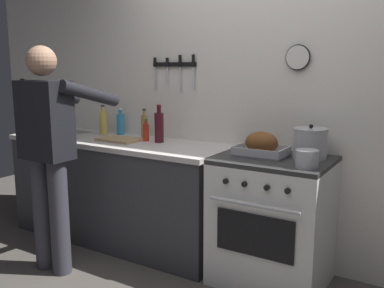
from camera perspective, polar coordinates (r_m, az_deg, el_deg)
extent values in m
cube|color=white|center=(3.33, 9.86, 6.44)|extent=(6.00, 0.10, 2.60)
cube|color=black|center=(3.65, -2.39, 10.57)|extent=(0.43, 0.02, 0.04)
cube|color=silver|center=(3.75, -4.94, 8.76)|extent=(0.02, 0.00, 0.19)
cube|color=black|center=(3.75, -4.97, 10.83)|extent=(0.02, 0.02, 0.08)
cube|color=silver|center=(3.68, -3.31, 9.15)|extent=(0.02, 0.00, 0.14)
cube|color=black|center=(3.68, -3.33, 10.83)|extent=(0.02, 0.02, 0.08)
cube|color=silver|center=(3.61, -1.60, 8.67)|extent=(0.02, 0.00, 0.20)
cube|color=black|center=(3.60, -1.61, 11.03)|extent=(0.02, 0.02, 0.10)
cube|color=silver|center=(3.54, 0.17, 8.75)|extent=(0.02, 0.00, 0.19)
cube|color=black|center=(3.54, 0.17, 11.07)|extent=(0.02, 0.02, 0.10)
cylinder|color=white|center=(3.17, 13.94, 11.16)|extent=(0.17, 0.02, 0.17)
torus|color=black|center=(3.17, 13.94, 11.16)|extent=(0.18, 0.02, 0.18)
cube|color=#38383D|center=(3.82, -9.77, -6.37)|extent=(2.00, 0.62, 0.86)
cube|color=silver|center=(3.71, -9.98, 0.29)|extent=(2.03, 0.65, 0.04)
cube|color=#B2B5B7|center=(4.21, -16.73, 0.71)|extent=(0.44, 0.36, 0.11)
cube|color=white|center=(3.11, 10.66, -10.26)|extent=(0.76, 0.62, 0.87)
cube|color=black|center=(2.83, 8.31, -11.98)|extent=(0.53, 0.01, 0.28)
cube|color=#2D2D2D|center=(2.98, 10.95, -2.12)|extent=(0.76, 0.62, 0.03)
cylinder|color=black|center=(2.80, 4.51, -4.98)|extent=(0.04, 0.02, 0.04)
cylinder|color=black|center=(2.74, 6.99, -5.34)|extent=(0.04, 0.02, 0.04)
cylinder|color=black|center=(2.69, 9.95, -5.76)|extent=(0.04, 0.02, 0.04)
cylinder|color=black|center=(2.64, 12.64, -6.13)|extent=(0.04, 0.02, 0.04)
cylinder|color=silver|center=(2.73, 8.18, -8.10)|extent=(0.61, 0.02, 0.02)
cylinder|color=#383842|center=(3.44, -19.28, -8.69)|extent=(0.14, 0.14, 0.86)
cylinder|color=#383842|center=(3.31, -17.28, -9.34)|extent=(0.14, 0.14, 0.86)
cube|color=black|center=(3.22, -19.02, 3.03)|extent=(0.38, 0.22, 0.56)
sphere|color=#9E755B|center=(3.19, -19.46, 10.43)|extent=(0.21, 0.21, 0.21)
cylinder|color=black|center=(3.52, -18.32, 6.60)|extent=(0.09, 0.55, 0.22)
cylinder|color=black|center=(3.21, -13.44, 6.52)|extent=(0.09, 0.55, 0.22)
cube|color=#B7B7BC|center=(3.03, 9.21, -1.43)|extent=(0.34, 0.25, 0.01)
cube|color=#B7B7BC|center=(2.91, 8.29, -1.22)|extent=(0.34, 0.01, 0.05)
cube|color=#B7B7BC|center=(3.14, 10.11, -0.43)|extent=(0.34, 0.01, 0.05)
cube|color=#B7B7BC|center=(3.10, 6.32, -0.49)|extent=(0.01, 0.25, 0.05)
cube|color=#B7B7BC|center=(2.97, 12.26, -1.14)|extent=(0.01, 0.25, 0.05)
ellipsoid|color=brown|center=(3.02, 9.26, 0.17)|extent=(0.24, 0.17, 0.16)
cylinder|color=#B7B7BC|center=(3.00, 15.50, -0.03)|extent=(0.23, 0.23, 0.19)
cylinder|color=#B2B2B7|center=(2.99, 15.59, 1.91)|extent=(0.23, 0.23, 0.01)
sphere|color=black|center=(2.98, 15.61, 2.29)|extent=(0.03, 0.03, 0.03)
cylinder|color=#B7B7BC|center=(2.73, 15.09, -1.90)|extent=(0.14, 0.14, 0.11)
cube|color=tan|center=(3.65, -9.60, 0.61)|extent=(0.36, 0.24, 0.02)
cylinder|color=red|center=(3.59, -6.14, 1.51)|extent=(0.05, 0.05, 0.14)
cylinder|color=red|center=(3.58, -6.17, 2.86)|extent=(0.02, 0.02, 0.03)
cylinder|color=#197219|center=(3.58, -6.18, 3.22)|extent=(0.03, 0.03, 0.01)
cylinder|color=#997F4C|center=(3.73, -6.35, 2.29)|extent=(0.06, 0.06, 0.20)
cylinder|color=#997F4C|center=(3.71, -6.39, 4.14)|extent=(0.03, 0.03, 0.04)
cylinder|color=black|center=(3.71, -6.40, 4.58)|extent=(0.03, 0.03, 0.01)
cylinder|color=gold|center=(3.98, -11.73, 2.73)|extent=(0.07, 0.07, 0.21)
cylinder|color=gold|center=(3.97, -11.80, 4.56)|extent=(0.03, 0.03, 0.05)
cylinder|color=black|center=(3.96, -11.82, 4.99)|extent=(0.03, 0.03, 0.01)
cylinder|color=#338CCC|center=(3.96, -9.51, 2.59)|extent=(0.07, 0.07, 0.19)
cylinder|color=#338CCC|center=(3.94, -9.56, 4.24)|extent=(0.03, 0.03, 0.04)
cylinder|color=white|center=(3.94, -9.57, 4.64)|extent=(0.03, 0.03, 0.01)
cylinder|color=#47141E|center=(3.51, -4.41, 2.18)|extent=(0.08, 0.08, 0.24)
cylinder|color=#47141E|center=(3.49, -4.44, 4.60)|extent=(0.03, 0.03, 0.05)
cylinder|color=maroon|center=(3.49, -4.45, 5.15)|extent=(0.04, 0.04, 0.01)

